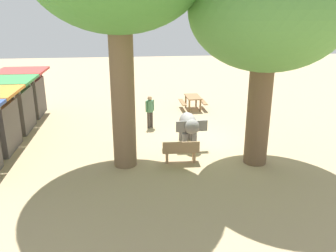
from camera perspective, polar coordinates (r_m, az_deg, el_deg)
ground_plane at (r=15.56m, az=4.13°, el=-2.63°), size 60.00×60.00×0.00m
elephant at (r=15.02m, az=3.42°, el=0.10°), size 1.94×1.31×1.35m
person_handler at (r=17.14m, az=-2.98°, el=2.73°), size 0.32×0.44×1.62m
shade_tree_secondary at (r=12.78m, az=15.88°, el=17.40°), size 5.83×5.34×7.64m
wooden_bench at (r=13.34m, az=2.09°, el=-4.10°), size 0.45×1.41×0.88m
picnic_table_near at (r=20.56m, az=4.09°, el=4.34°), size 1.51×1.49×0.78m
market_stall_green at (r=18.31m, az=-24.45°, el=2.72°), size 2.50×2.50×2.52m
market_stall_red at (r=20.73m, az=-22.41°, el=4.67°), size 2.50×2.50×2.52m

